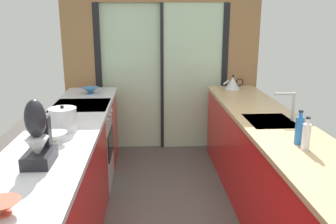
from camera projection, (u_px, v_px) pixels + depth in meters
ground_plane at (171, 213)px, 3.39m from camera, size 5.04×7.60×0.02m
back_wall_unit at (162, 40)px, 4.72m from camera, size 2.64×0.12×2.70m
left_counter_run at (59, 195)px, 2.76m from camera, size 0.62×3.80×0.92m
right_counter_run at (278, 180)px, 3.03m from camera, size 0.62×3.80×0.92m
sink_faucet at (290, 102)px, 3.12m from camera, size 0.19×0.02×0.26m
oven_range at (84, 146)px, 3.84m from camera, size 0.60×0.60×0.92m
mixing_bowl_near at (3, 207)px, 1.65m from camera, size 0.17×0.17×0.07m
mixing_bowl_mid at (54, 138)px, 2.58m from camera, size 0.19×0.19×0.08m
mixing_bowl_far at (90, 90)px, 4.24m from camera, size 0.21×0.21×0.08m
stand_mixer at (38, 139)px, 2.19m from camera, size 0.17×0.27×0.42m
stock_pot at (63, 119)px, 2.85m from camera, size 0.22×0.22×0.22m
kettle at (233, 83)px, 4.51m from camera, size 0.27×0.19×0.18m
soap_bottle_near at (306, 136)px, 2.44m from camera, size 0.06×0.06×0.24m
soap_bottle_far at (299, 130)px, 2.55m from camera, size 0.06×0.06×0.25m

